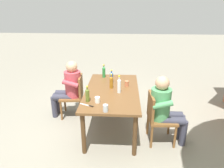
# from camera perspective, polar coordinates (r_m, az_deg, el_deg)

# --- Properties ---
(ground_plane) EXTENTS (24.00, 24.00, 0.00)m
(ground_plane) POSITION_cam_1_polar(r_m,az_deg,el_deg) (4.09, 0.00, -11.51)
(ground_plane) COLOR gray
(dining_table) EXTENTS (1.70, 0.95, 0.76)m
(dining_table) POSITION_cam_1_polar(r_m,az_deg,el_deg) (3.76, 0.00, -2.94)
(dining_table) COLOR brown
(dining_table) RESTS_ON ground_plane
(chair_far_right) EXTENTS (0.47, 0.47, 0.87)m
(chair_far_right) POSITION_cam_1_polar(r_m,az_deg,el_deg) (3.54, 12.33, -8.50)
(chair_far_right) COLOR brown
(chair_far_right) RESTS_ON ground_plane
(chair_near_left) EXTENTS (0.47, 0.47, 0.87)m
(chair_near_left) POSITION_cam_1_polar(r_m,az_deg,el_deg) (4.30, -10.04, -2.67)
(chair_near_left) COLOR brown
(chair_near_left) RESTS_ON ground_plane
(person_in_white_shirt) EXTENTS (0.47, 0.61, 1.18)m
(person_in_white_shirt) POSITION_cam_1_polar(r_m,az_deg,el_deg) (3.49, 14.32, -6.09)
(person_in_white_shirt) COLOR #4C935B
(person_in_white_shirt) RESTS_ON ground_plane
(person_in_plaid_shirt) EXTENTS (0.47, 0.61, 1.18)m
(person_in_plaid_shirt) POSITION_cam_1_polar(r_m,az_deg,el_deg) (4.25, -11.63, -0.61)
(person_in_plaid_shirt) COLOR #B7424C
(person_in_plaid_shirt) RESTS_ON ground_plane
(bottle_olive) EXTENTS (0.06, 0.06, 0.26)m
(bottle_olive) POSITION_cam_1_polar(r_m,az_deg,el_deg) (3.30, -6.75, -2.94)
(bottle_olive) COLOR #566623
(bottle_olive) RESTS_ON dining_table
(bottle_green) EXTENTS (0.06, 0.06, 0.28)m
(bottle_green) POSITION_cam_1_polar(r_m,az_deg,el_deg) (4.32, -2.25, 3.36)
(bottle_green) COLOR #287A38
(bottle_green) RESTS_ON dining_table
(bottle_clear) EXTENTS (0.06, 0.06, 0.32)m
(bottle_clear) POSITION_cam_1_polar(r_m,az_deg,el_deg) (3.58, 1.97, -0.37)
(bottle_clear) COLOR white
(bottle_clear) RESTS_ON dining_table
(bottle_amber) EXTENTS (0.06, 0.06, 0.28)m
(bottle_amber) POSITION_cam_1_polar(r_m,az_deg,el_deg) (3.77, -0.20, 0.56)
(bottle_amber) COLOR #996019
(bottle_amber) RESTS_ON dining_table
(bottle_blue) EXTENTS (0.06, 0.06, 0.26)m
(bottle_blue) POSITION_cam_1_polar(r_m,az_deg,el_deg) (4.03, -0.15, 1.89)
(bottle_blue) COLOR #2D56A3
(bottle_blue) RESTS_ON dining_table
(cup_steel) EXTENTS (0.08, 0.08, 0.11)m
(cup_steel) POSITION_cam_1_polar(r_m,az_deg,el_deg) (3.01, -1.79, -6.65)
(cup_steel) COLOR #B2B7BC
(cup_steel) RESTS_ON dining_table
(cup_white) EXTENTS (0.08, 0.08, 0.09)m
(cup_white) POSITION_cam_1_polar(r_m,az_deg,el_deg) (3.28, -4.02, -4.34)
(cup_white) COLOR white
(cup_white) RESTS_ON dining_table
(cup_terracotta) EXTENTS (0.07, 0.07, 0.10)m
(cup_terracotta) POSITION_cam_1_polar(r_m,az_deg,el_deg) (3.90, 4.06, 0.13)
(cup_terracotta) COLOR #BC6B47
(cup_terracotta) RESTS_ON dining_table
(table_knife) EXTENTS (0.12, 0.23, 0.01)m
(table_knife) POSITION_cam_1_polar(r_m,az_deg,el_deg) (3.22, -6.69, -5.81)
(table_knife) COLOR silver
(table_knife) RESTS_ON dining_table
(backpack_by_near_side) EXTENTS (0.29, 0.22, 0.39)m
(backpack_by_near_side) POSITION_cam_1_polar(r_m,az_deg,el_deg) (5.29, -3.11, -1.10)
(backpack_by_near_side) COLOR #47663D
(backpack_by_near_side) RESTS_ON ground_plane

